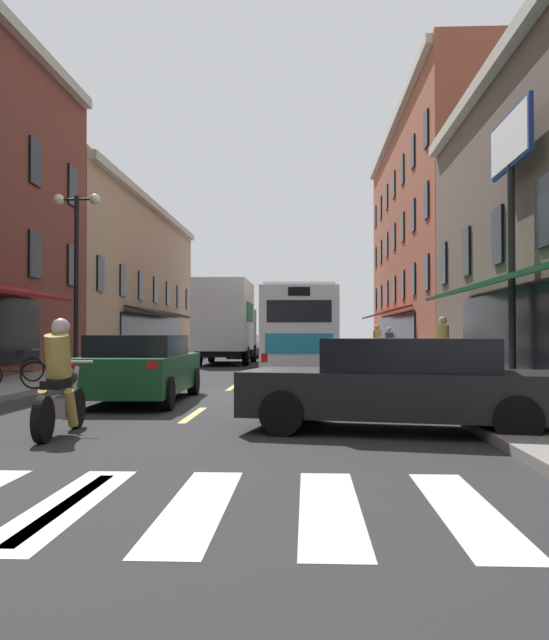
{
  "coord_description": "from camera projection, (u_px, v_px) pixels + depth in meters",
  "views": [
    {
      "loc": [
        2.01,
        -15.72,
        1.42
      ],
      "look_at": [
        0.78,
        10.75,
        1.99
      ],
      "focal_mm": 38.83,
      "sensor_mm": 36.0,
      "label": 1
    }
  ],
  "objects": [
    {
      "name": "ground_plane",
      "position": [
        219.0,
        399.0,
        15.77
      ],
      "size": [
        34.8,
        80.0,
        0.1
      ],
      "primitive_type": "cube",
      "color": "#28282B"
    },
    {
      "name": "lane_centre_dashes",
      "position": [
        217.0,
        398.0,
        15.52
      ],
      "size": [
        0.14,
        73.9,
        0.01
      ],
      "color": "#DBCC4C",
      "rests_on": "ground"
    },
    {
      "name": "crosswalk_near",
      "position": [
        66.0,
        505.0,
        5.78
      ],
      "size": [
        7.1,
        2.8,
        0.01
      ],
      "color": "silver",
      "rests_on": "ground"
    },
    {
      "name": "sidewalk_right",
      "position": [
        480.0,
        395.0,
        15.49
      ],
      "size": [
        3.0,
        80.0,
        0.14
      ],
      "primitive_type": "cube",
      "color": "gray",
      "rests_on": "ground"
    },
    {
      "name": "billboard_sign",
      "position": [
        511.0,
        176.0,
        17.03
      ],
      "size": [
        0.4,
        3.18,
        6.76
      ],
      "color": "black",
      "rests_on": "sidewalk_right"
    },
    {
      "name": "transit_bus",
      "position": [
        299.0,
        329.0,
        27.57
      ],
      "size": [
        2.76,
        11.52,
        3.16
      ],
      "color": "silver",
      "rests_on": "ground"
    },
    {
      "name": "box_truck",
      "position": [
        227.0,
        322.0,
        33.57
      ],
      "size": [
        2.51,
        7.32,
        3.95
      ],
      "color": "black",
      "rests_on": "ground"
    },
    {
      "name": "sedan_near",
      "position": [
        403.0,
        384.0,
        10.19
      ],
      "size": [
        4.83,
        2.76,
        1.37
      ],
      "color": "black",
      "rests_on": "ground"
    },
    {
      "name": "sedan_mid",
      "position": [
        244.0,
        346.0,
        42.79
      ],
      "size": [
        1.99,
        4.27,
        1.42
      ],
      "color": "silver",
      "rests_on": "ground"
    },
    {
      "name": "sedan_far",
      "position": [
        141.0,
        368.0,
        14.66
      ],
      "size": [
        2.01,
        4.79,
        1.41
      ],
      "color": "#144723",
      "rests_on": "ground"
    },
    {
      "name": "motorcycle_rider",
      "position": [
        60.0,
        385.0,
        9.77
      ],
      "size": [
        0.62,
        2.07,
        1.66
      ],
      "color": "black",
      "rests_on": "ground"
    },
    {
      "name": "bicycle_near",
      "position": [
        52.0,
        368.0,
        18.96
      ],
      "size": [
        1.71,
        0.48,
        0.91
      ],
      "color": "black",
      "rests_on": "sidewalk_left"
    },
    {
      "name": "bicycle_mid",
      "position": [
        12.0,
        374.0,
        16.31
      ],
      "size": [
        1.69,
        0.49,
        0.91
      ],
      "color": "black",
      "rests_on": "sidewalk_left"
    },
    {
      "name": "pedestrian_near",
      "position": [
        390.0,
        344.0,
        31.42
      ],
      "size": [
        0.52,
        0.47,
        1.63
      ],
      "rotation": [
        0.0,
        0.0,
        2.19
      ],
      "color": "maroon",
      "rests_on": "sidewalk_right"
    },
    {
      "name": "pedestrian_mid",
      "position": [
        377.0,
        344.0,
        30.51
      ],
      "size": [
        0.36,
        0.36,
        1.72
      ],
      "rotation": [
        0.0,
        0.0,
        5.72
      ],
      "color": "navy",
      "rests_on": "sidewalk_right"
    },
    {
      "name": "pedestrian_far",
      "position": [
        443.0,
        347.0,
        19.78
      ],
      "size": [
        0.36,
        0.36,
        1.81
      ],
      "rotation": [
        0.0,
        0.0,
        0.39
      ],
      "color": "black",
      "rests_on": "sidewalk_right"
    },
    {
      "name": "street_lamp_twin",
      "position": [
        76.0,
        276.0,
        20.68
      ],
      "size": [
        1.42,
        0.32,
        5.51
      ],
      "color": "black",
      "rests_on": "sidewalk_left"
    }
  ]
}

